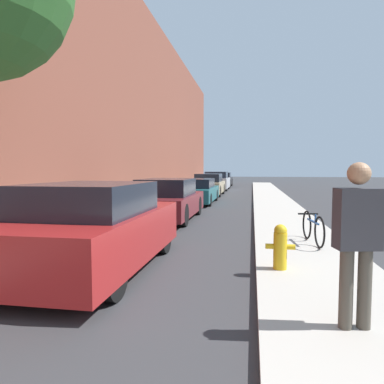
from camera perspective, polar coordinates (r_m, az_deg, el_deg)
The scene contains 13 objects.
ground_plane at distance 15.36m, azimuth 2.96°, elevation -2.62°, with size 120.00×120.00×0.00m, color #333335.
sidewalk_left at distance 15.96m, azimuth -7.44°, elevation -2.19°, with size 2.00×52.00×0.12m.
sidewalk_right at distance 15.28m, azimuth 13.83°, elevation -2.53°, with size 2.00×52.00×0.12m.
building_facade_left at distance 16.70m, azimuth -12.21°, elevation 15.93°, with size 0.70×52.00×10.50m.
parked_car_red at distance 6.17m, azimuth -15.68°, elevation -5.75°, with size 1.91×4.22×1.49m.
parked_car_maroon at distance 11.80m, azimuth -3.96°, elevation -1.34°, with size 1.80×4.38×1.39m.
parked_car_teal at distance 17.42m, azimuth 0.89°, elevation 0.11°, with size 1.72×4.61×1.23m.
parked_car_champagne at distance 22.57m, azimuth 2.81°, elevation 1.17°, with size 1.76×4.52×1.40m.
parked_car_silver at distance 28.20m, azimuth 4.10°, elevation 1.77°, with size 1.87×4.44×1.48m.
parked_car_black at distance 33.85m, azimuth 5.08°, elevation 2.01°, with size 1.68×4.50×1.36m.
fire_hydrant at distance 5.81m, azimuth 14.26°, elevation -8.59°, with size 0.46×0.21×0.72m.
pedestrian at distance 3.85m, azimuth 25.42°, elevation -6.42°, with size 0.46×0.29×1.67m.
bicycle at distance 7.98m, azimuth 19.18°, elevation -5.55°, with size 0.44×1.59×0.65m.
Camera 1 is at (1.82, 0.85, 1.73)m, focal length 32.55 mm.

